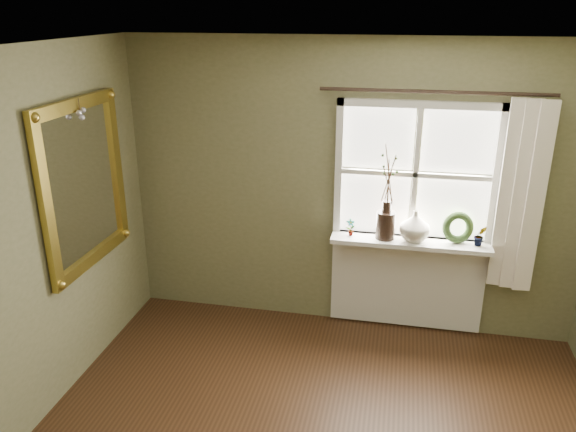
% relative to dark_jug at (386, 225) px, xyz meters
% --- Properties ---
extents(ceiling, '(4.50, 4.50, 0.00)m').
position_rel_dark_jug_xyz_m(ceiling, '(-0.33, -2.12, 1.56)').
color(ceiling, silver).
rests_on(ceiling, ground).
extents(wall_back, '(4.00, 0.10, 2.60)m').
position_rel_dark_jug_xyz_m(wall_back, '(-0.33, 0.18, 0.26)').
color(wall_back, '#6B6A46').
rests_on(wall_back, ground).
extents(window_frame, '(1.36, 0.06, 1.24)m').
position_rel_dark_jug_xyz_m(window_frame, '(0.22, 0.11, 0.44)').
color(window_frame, silver).
rests_on(window_frame, wall_back).
extents(window_sill, '(1.36, 0.26, 0.04)m').
position_rel_dark_jug_xyz_m(window_sill, '(0.22, 0.00, -0.14)').
color(window_sill, silver).
rests_on(window_sill, wall_back).
extents(window_apron, '(1.36, 0.04, 0.88)m').
position_rel_dark_jug_xyz_m(window_apron, '(0.22, 0.11, -0.58)').
color(window_apron, silver).
rests_on(window_apron, ground).
extents(dark_jug, '(0.22, 0.22, 0.24)m').
position_rel_dark_jug_xyz_m(dark_jug, '(0.00, 0.00, 0.00)').
color(dark_jug, black).
rests_on(dark_jug, window_sill).
extents(cream_vase, '(0.26, 0.26, 0.27)m').
position_rel_dark_jug_xyz_m(cream_vase, '(0.25, 0.00, 0.01)').
color(cream_vase, silver).
rests_on(cream_vase, window_sill).
extents(wreath, '(0.30, 0.20, 0.28)m').
position_rel_dark_jug_xyz_m(wreath, '(0.61, 0.04, -0.02)').
color(wreath, '#283F1C').
rests_on(wreath, window_sill).
extents(potted_plant_left, '(0.10, 0.08, 0.15)m').
position_rel_dark_jug_xyz_m(potted_plant_left, '(-0.30, 0.00, -0.04)').
color(potted_plant_left, '#283F1C').
rests_on(potted_plant_left, window_sill).
extents(potted_plant_right, '(0.11, 0.09, 0.18)m').
position_rel_dark_jug_xyz_m(potted_plant_right, '(0.79, 0.00, -0.03)').
color(potted_plant_right, '#283F1C').
rests_on(potted_plant_right, window_sill).
extents(curtain, '(0.36, 0.12, 1.59)m').
position_rel_dark_jug_xyz_m(curtain, '(1.06, 0.01, 0.32)').
color(curtain, white).
rests_on(curtain, wall_back).
extents(curtain_rod, '(1.84, 0.03, 0.03)m').
position_rel_dark_jug_xyz_m(curtain_rod, '(0.32, 0.05, 1.14)').
color(curtain_rod, black).
rests_on(curtain_rod, wall_back).
extents(gilt_mirror, '(0.10, 1.11, 1.32)m').
position_rel_dark_jug_xyz_m(gilt_mirror, '(-2.30, -0.84, 0.49)').
color(gilt_mirror, white).
rests_on(gilt_mirror, wall_left).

